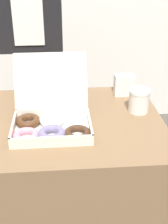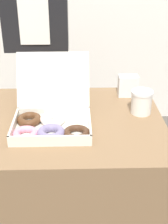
{
  "view_description": "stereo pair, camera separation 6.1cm",
  "coord_description": "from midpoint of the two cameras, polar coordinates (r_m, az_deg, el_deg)",
  "views": [
    {
      "loc": [
        -0.02,
        -1.2,
        1.4
      ],
      "look_at": [
        0.07,
        -0.09,
        0.83
      ],
      "focal_mm": 50.0,
      "sensor_mm": 36.0,
      "label": 1
    },
    {
      "loc": [
        0.04,
        -1.2,
        1.4
      ],
      "look_at": [
        0.07,
        -0.09,
        0.83
      ],
      "focal_mm": 50.0,
      "sensor_mm": 36.0,
      "label": 2
    }
  ],
  "objects": [
    {
      "name": "person_customer",
      "position": [
        1.76,
        -7.54,
        12.93
      ],
      "size": [
        0.34,
        0.21,
        1.72
      ],
      "color": "#665B51",
      "rests_on": "ground_plane"
    },
    {
      "name": "napkin_holder",
      "position": [
        1.6,
        9.14,
        4.74
      ],
      "size": [
        0.1,
        0.06,
        0.11
      ],
      "color": "silver",
      "rests_on": "table"
    },
    {
      "name": "donut_box",
      "position": [
        1.29,
        -4.96,
        -1.37
      ],
      "size": [
        0.33,
        0.37,
        0.27
      ],
      "color": "silver",
      "rests_on": "table"
    },
    {
      "name": "coffee_cup",
      "position": [
        1.43,
        11.68,
        1.81
      ],
      "size": [
        0.1,
        0.1,
        0.11
      ],
      "color": "silver",
      "rests_on": "table"
    },
    {
      "name": "table",
      "position": [
        1.58,
        -1.63,
        -13.27
      ],
      "size": [
        0.85,
        0.7,
        0.74
      ],
      "color": "brown",
      "rests_on": "ground_plane"
    }
  ]
}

